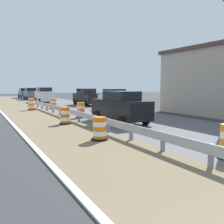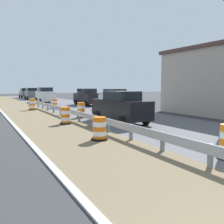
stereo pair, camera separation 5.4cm
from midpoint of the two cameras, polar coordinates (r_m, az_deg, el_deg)
traffic_barrel_close at (r=10.54m, az=-2.84°, el=-4.18°), size 0.73×0.73×1.01m
traffic_barrel_mid at (r=15.20m, az=-10.82°, el=-1.03°), size 0.71×0.71×1.05m
traffic_barrel_far at (r=18.03m, az=-7.19°, el=0.28°), size 0.70×0.70×1.14m
traffic_barrel_farther at (r=26.12m, az=-13.33°, el=1.80°), size 0.73×0.73×0.98m
traffic_barrel_farthest at (r=24.86m, az=-18.21°, el=1.59°), size 0.75×0.75×1.11m
car_lead_near_lane at (r=15.50m, az=2.11°, el=1.21°), size 2.07×4.75×2.02m
car_trailing_near_lane at (r=29.64m, az=-5.76°, el=3.55°), size 2.17×4.68×2.04m
car_lead_far_lane at (r=44.82m, az=-18.42°, el=4.12°), size 2.05×4.33×2.02m
car_trailing_far_lane at (r=36.15m, az=-15.44°, el=3.91°), size 2.21×4.45×2.15m
car_distant_a at (r=23.62m, az=0.87°, el=2.95°), size 2.01×4.09×2.06m
car_distant_b at (r=50.61m, az=-19.68°, el=4.23°), size 2.08×4.12×1.94m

